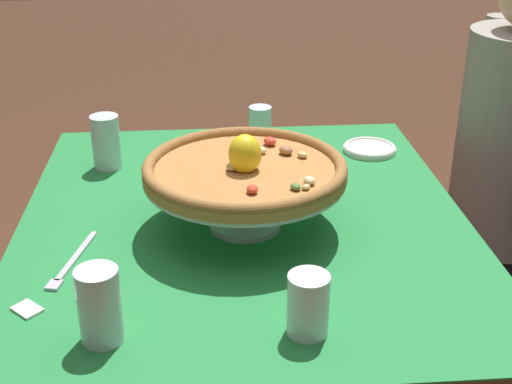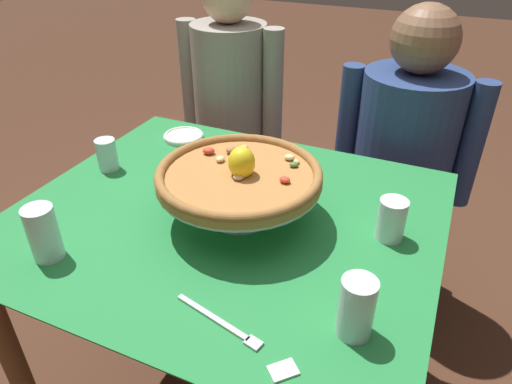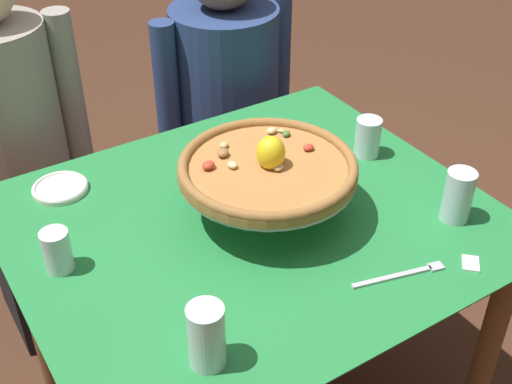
{
  "view_description": "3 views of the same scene",
  "coord_description": "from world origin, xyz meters",
  "px_view_note": "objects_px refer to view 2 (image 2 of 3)",
  "views": [
    {
      "loc": [
        1.34,
        -0.08,
        1.46
      ],
      "look_at": [
        0.05,
        0.02,
        0.84
      ],
      "focal_mm": 49.21,
      "sensor_mm": 36.0,
      "label": 1
    },
    {
      "loc": [
        0.49,
        -0.9,
        1.47
      ],
      "look_at": [
        0.08,
        0.01,
        0.85
      ],
      "focal_mm": 32.69,
      "sensor_mm": 36.0,
      "label": 2
    },
    {
      "loc": [
        -0.66,
        -1.06,
        1.74
      ],
      "look_at": [
        0.02,
        0.02,
        0.82
      ],
      "focal_mm": 46.81,
      "sensor_mm": 36.0,
      "label": 3
    }
  ],
  "objects_px": {
    "pizza_stand": "(240,189)",
    "water_glass_side_left": "(107,157)",
    "water_glass_front_right": "(356,311)",
    "diner_right": "(400,171)",
    "pizza": "(240,173)",
    "dinner_fork": "(222,323)",
    "sugar_packet": "(283,370)",
    "water_glass_side_right": "(391,221)",
    "water_glass_front_left": "(44,236)",
    "diner_left": "(232,136)",
    "side_plate": "(184,136)"
  },
  "relations": [
    {
      "from": "diner_left",
      "to": "sugar_packet",
      "type": "bearing_deg",
      "value": -59.31
    },
    {
      "from": "pizza_stand",
      "to": "water_glass_side_left",
      "type": "height_order",
      "value": "pizza_stand"
    },
    {
      "from": "pizza_stand",
      "to": "dinner_fork",
      "type": "relative_size",
      "value": 1.93
    },
    {
      "from": "pizza_stand",
      "to": "pizza",
      "type": "distance_m",
      "value": 0.05
    },
    {
      "from": "diner_left",
      "to": "water_glass_side_left",
      "type": "bearing_deg",
      "value": -96.7
    },
    {
      "from": "pizza_stand",
      "to": "pizza",
      "type": "bearing_deg",
      "value": 61.39
    },
    {
      "from": "side_plate",
      "to": "diner_right",
      "type": "distance_m",
      "value": 0.83
    },
    {
      "from": "water_glass_front_right",
      "to": "diner_right",
      "type": "height_order",
      "value": "diner_right"
    },
    {
      "from": "sugar_packet",
      "to": "dinner_fork",
      "type": "bearing_deg",
      "value": 160.75
    },
    {
      "from": "pizza_stand",
      "to": "diner_left",
      "type": "distance_m",
      "value": 0.89
    },
    {
      "from": "pizza",
      "to": "water_glass_front_right",
      "type": "distance_m",
      "value": 0.45
    },
    {
      "from": "water_glass_front_left",
      "to": "diner_right",
      "type": "xyz_separation_m",
      "value": [
        0.66,
        1.07,
        -0.23
      ]
    },
    {
      "from": "water_glass_side_right",
      "to": "water_glass_front_right",
      "type": "height_order",
      "value": "water_glass_front_right"
    },
    {
      "from": "pizza_stand",
      "to": "water_glass_front_right",
      "type": "xyz_separation_m",
      "value": [
        0.36,
        -0.26,
        -0.03
      ]
    },
    {
      "from": "water_glass_front_left",
      "to": "side_plate",
      "type": "xyz_separation_m",
      "value": [
        -0.05,
        0.68,
        -0.05
      ]
    },
    {
      "from": "water_glass_side_left",
      "to": "sugar_packet",
      "type": "height_order",
      "value": "water_glass_side_left"
    },
    {
      "from": "water_glass_side_left",
      "to": "water_glass_front_left",
      "type": "bearing_deg",
      "value": -69.77
    },
    {
      "from": "sugar_packet",
      "to": "water_glass_front_right",
      "type": "bearing_deg",
      "value": 56.87
    },
    {
      "from": "pizza_stand",
      "to": "pizza",
      "type": "height_order",
      "value": "pizza"
    },
    {
      "from": "diner_right",
      "to": "sugar_packet",
      "type": "bearing_deg",
      "value": -92.24
    },
    {
      "from": "sugar_packet",
      "to": "water_glass_side_right",
      "type": "bearing_deg",
      "value": 78.22
    },
    {
      "from": "pizza",
      "to": "dinner_fork",
      "type": "height_order",
      "value": "pizza"
    },
    {
      "from": "water_glass_side_right",
      "to": "dinner_fork",
      "type": "xyz_separation_m",
      "value": [
        -0.25,
        -0.42,
        -0.04
      ]
    },
    {
      "from": "pizza_stand",
      "to": "side_plate",
      "type": "distance_m",
      "value": 0.53
    },
    {
      "from": "pizza_stand",
      "to": "sugar_packet",
      "type": "bearing_deg",
      "value": -55.26
    },
    {
      "from": "water_glass_front_left",
      "to": "diner_left",
      "type": "height_order",
      "value": "diner_left"
    },
    {
      "from": "pizza",
      "to": "dinner_fork",
      "type": "bearing_deg",
      "value": -70.0
    },
    {
      "from": "diner_right",
      "to": "water_glass_front_left",
      "type": "bearing_deg",
      "value": -121.63
    },
    {
      "from": "pizza_stand",
      "to": "water_glass_front_left",
      "type": "bearing_deg",
      "value": -136.48
    },
    {
      "from": "water_glass_side_right",
      "to": "water_glass_side_left",
      "type": "bearing_deg",
      "value": -179.83
    },
    {
      "from": "pizza_stand",
      "to": "diner_right",
      "type": "relative_size",
      "value": 0.34
    },
    {
      "from": "pizza_stand",
      "to": "diner_right",
      "type": "xyz_separation_m",
      "value": [
        0.32,
        0.75,
        -0.26
      ]
    },
    {
      "from": "pizza",
      "to": "side_plate",
      "type": "height_order",
      "value": "pizza"
    },
    {
      "from": "water_glass_front_right",
      "to": "diner_right",
      "type": "distance_m",
      "value": 1.03
    },
    {
      "from": "water_glass_side_right",
      "to": "water_glass_side_left",
      "type": "relative_size",
      "value": 1.09
    },
    {
      "from": "side_plate",
      "to": "diner_left",
      "type": "relative_size",
      "value": 0.11
    },
    {
      "from": "side_plate",
      "to": "diner_left",
      "type": "height_order",
      "value": "diner_left"
    },
    {
      "from": "water_glass_front_right",
      "to": "water_glass_side_left",
      "type": "distance_m",
      "value": 0.91
    },
    {
      "from": "pizza",
      "to": "water_glass_side_right",
      "type": "bearing_deg",
      "value": 11.2
    },
    {
      "from": "dinner_fork",
      "to": "pizza_stand",
      "type": "bearing_deg",
      "value": 110.07
    },
    {
      "from": "pizza_stand",
      "to": "water_glass_side_right",
      "type": "xyz_separation_m",
      "value": [
        0.37,
        0.07,
        -0.04
      ]
    },
    {
      "from": "water_glass_side_right",
      "to": "pizza_stand",
      "type": "bearing_deg",
      "value": -168.74
    },
    {
      "from": "water_glass_side_left",
      "to": "dinner_fork",
      "type": "xyz_separation_m",
      "value": [
        0.61,
        -0.42,
        -0.04
      ]
    },
    {
      "from": "diner_left",
      "to": "diner_right",
      "type": "bearing_deg",
      "value": -0.33
    },
    {
      "from": "water_glass_side_left",
      "to": "dinner_fork",
      "type": "relative_size",
      "value": 0.46
    },
    {
      "from": "water_glass_front_right",
      "to": "water_glass_side_left",
      "type": "relative_size",
      "value": 1.32
    },
    {
      "from": "water_glass_side_left",
      "to": "side_plate",
      "type": "distance_m",
      "value": 0.3
    },
    {
      "from": "sugar_packet",
      "to": "diner_left",
      "type": "bearing_deg",
      "value": 120.69
    },
    {
      "from": "pizza",
      "to": "pizza_stand",
      "type": "bearing_deg",
      "value": -118.61
    },
    {
      "from": "pizza",
      "to": "water_glass_side_left",
      "type": "xyz_separation_m",
      "value": [
        -0.49,
        0.07,
        -0.09
      ]
    }
  ]
}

